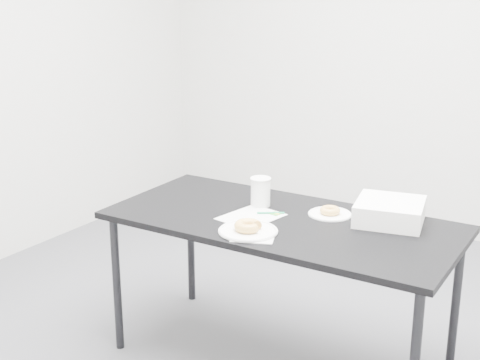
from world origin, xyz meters
The scene contains 14 objects.
floor centered at (0.00, 0.00, 0.00)m, with size 4.00×4.00×0.00m, color #4F5055.
wall_back centered at (0.00, 2.00, 1.35)m, with size 4.00×0.02×2.70m, color silver.
table centered at (0.15, -0.10, 0.67)m, with size 1.61×0.78×0.73m.
scorecard centered at (0.02, -0.15, 0.73)m, with size 0.22×0.27×0.00m, color silver.
logo_patch centered at (0.10, -0.06, 0.73)m, with size 0.04×0.04×0.00m, color green.
pen centered at (0.08, -0.07, 0.73)m, with size 0.01×0.01×0.13m, color #0B7E4E.
napkin centered at (0.15, -0.35, 0.73)m, with size 0.18×0.18×0.00m, color silver.
plate_near centered at (0.11, -0.33, 0.73)m, with size 0.26×0.26×0.01m, color white.
donut_near centered at (0.11, -0.33, 0.76)m, with size 0.12×0.12×0.04m, color gold.
plate_far centered at (0.31, 0.07, 0.73)m, with size 0.20×0.20×0.01m, color white.
donut_far centered at (0.31, 0.07, 0.75)m, with size 0.09×0.09×0.03m, color gold.
coffee_cup centered at (-0.03, 0.01, 0.80)m, with size 0.09×0.09×0.14m, color silver.
cup_lid centered at (0.52, 0.22, 0.73)m, with size 0.10×0.10×0.01m, color white.
bakery_box centered at (0.58, 0.13, 0.78)m, with size 0.29×0.29×0.10m, color white.
Camera 1 is at (1.52, -2.63, 1.77)m, focal length 50.00 mm.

